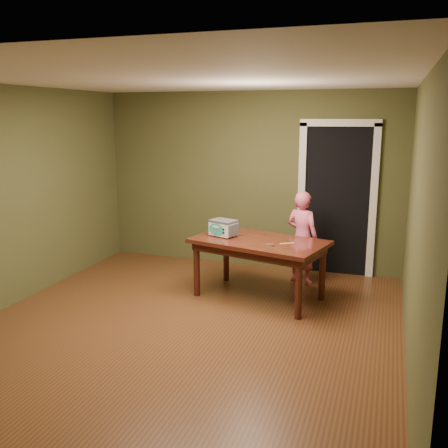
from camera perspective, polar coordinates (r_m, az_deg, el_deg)
name	(u,v)px	position (r m, az deg, el deg)	size (l,w,h in m)	color
floor	(185,328)	(5.53, -4.48, -11.71)	(5.00, 5.00, 0.00)	brown
room_shell	(182,170)	(5.08, -4.80, 6.16)	(4.52, 5.02, 2.61)	#4A4E29
doorway	(339,198)	(7.55, 12.99, 2.90)	(1.10, 0.66, 2.25)	black
dining_table	(259,248)	(6.17, 4.03, -2.71)	(1.77, 1.26, 0.75)	#39110D
toy_oven	(223,227)	(6.31, -0.07, -0.38)	(0.39, 0.32, 0.21)	#4C4F54
baking_pan	(270,245)	(5.88, 5.28, -2.39)	(0.10, 0.10, 0.02)	silver
spatula	(287,243)	(6.00, 7.24, -2.21)	(0.18, 0.03, 0.01)	#E0D261
child	(302,237)	(6.82, 8.92, -1.53)	(0.46, 0.30, 1.27)	#F26385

